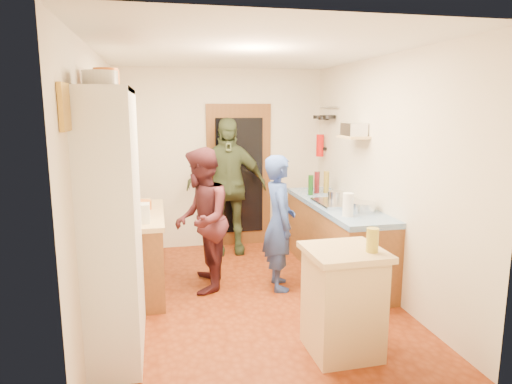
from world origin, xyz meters
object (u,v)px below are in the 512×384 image
object	(u,v)px
right_counter_base	(335,240)
person_left	(204,219)
person_back	(228,186)
island_base	(343,304)
person_hob	(282,223)
hutch_body	(114,224)

from	to	relation	value
right_counter_base	person_left	bearing A→B (deg)	-175.06
right_counter_base	person_back	bearing A→B (deg)	136.59
island_base	person_hob	xyz separation A→B (m)	(-0.12, 1.47, 0.34)
right_counter_base	person_back	size ratio (longest dim) A/B	1.15
hutch_body	person_hob	xyz separation A→B (m)	(1.72, 0.97, -0.33)
person_left	right_counter_base	bearing A→B (deg)	103.55
person_hob	person_left	distance (m)	0.88
person_hob	person_back	distance (m)	1.51
person_hob	right_counter_base	bearing A→B (deg)	-63.22
right_counter_base	person_left	xyz separation A→B (m)	(-1.64, -0.14, 0.39)
person_left	person_back	size ratio (longest dim) A/B	0.85
right_counter_base	person_hob	bearing A→B (deg)	-157.02
person_hob	person_left	bearing A→B (deg)	81.38
right_counter_base	person_left	world-z (taller)	person_left
hutch_body	right_counter_base	world-z (taller)	hutch_body
person_hob	person_back	size ratio (longest dim) A/B	0.80
right_counter_base	island_base	size ratio (longest dim) A/B	2.56
hutch_body	person_hob	distance (m)	2.00
person_left	hutch_body	bearing A→B (deg)	-28.10
hutch_body	right_counter_base	size ratio (longest dim) A/B	1.00
island_base	person_back	distance (m)	3.00
person_back	island_base	bearing A→B (deg)	-76.45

